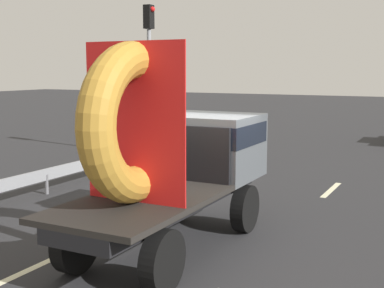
{
  "coord_description": "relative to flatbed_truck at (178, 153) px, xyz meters",
  "views": [
    {
      "loc": [
        4.58,
        -9.11,
        3.4
      ],
      "look_at": [
        -0.16,
        0.06,
        1.91
      ],
      "focal_mm": 48.64,
      "sensor_mm": 36.0,
      "label": 1
    }
  ],
  "objects": [
    {
      "name": "flatbed_truck",
      "position": [
        0.0,
        0.0,
        0.0
      ],
      "size": [
        2.02,
        5.38,
        3.85
      ],
      "color": "black",
      "rests_on": "ground_plane"
    },
    {
      "name": "lane_dash_right_far",
      "position": [
        1.63,
        6.04,
        -1.8
      ],
      "size": [
        0.16,
        2.04,
        0.01
      ],
      "primitive_type": "cube",
      "rotation": [
        0.0,
        0.0,
        1.57
      ],
      "color": "beige",
      "rests_on": "ground_plane"
    },
    {
      "name": "guardrail",
      "position": [
        -5.21,
        3.66,
        -1.28
      ],
      "size": [
        0.1,
        13.67,
        0.71
      ],
      "color": "gray",
      "rests_on": "ground_plane"
    },
    {
      "name": "lane_dash_left_near",
      "position": [
        -1.63,
        -2.31,
        -1.8
      ],
      "size": [
        0.16,
        2.66,
        0.01
      ],
      "primitive_type": "cube",
      "rotation": [
        0.0,
        0.0,
        1.57
      ],
      "color": "beige",
      "rests_on": "ground_plane"
    },
    {
      "name": "ground_plane",
      "position": [
        0.16,
        0.51,
        -1.81
      ],
      "size": [
        120.0,
        120.0,
        0.0
      ],
      "primitive_type": "plane",
      "color": "#28282B"
    },
    {
      "name": "traffic_light",
      "position": [
        -6.18,
        8.89,
        2.01
      ],
      "size": [
        0.42,
        0.36,
        5.86
      ],
      "color": "gray",
      "rests_on": "ground_plane"
    },
    {
      "name": "lane_dash_left_far",
      "position": [
        -1.63,
        5.96,
        -1.8
      ],
      "size": [
        0.16,
        2.27,
        0.01
      ],
      "primitive_type": "cube",
      "rotation": [
        0.0,
        0.0,
        1.57
      ],
      "color": "beige",
      "rests_on": "ground_plane"
    }
  ]
}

